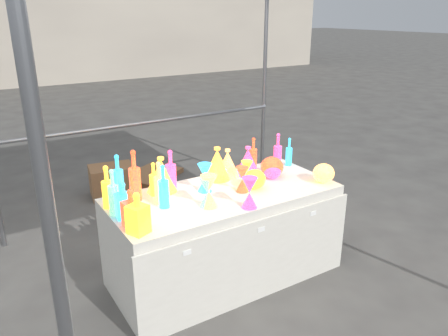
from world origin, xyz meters
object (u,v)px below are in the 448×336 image
bottle_0 (107,187)px  decanter_0 (137,213)px  globe_0 (255,180)px  cardboard_box_closed (112,181)px  display_table (225,235)px  hourglass_0 (242,179)px  lampshade_0 (161,174)px

bottle_0 → decanter_0: (0.04, -0.48, -0.02)m
globe_0 → cardboard_box_closed: bearing=102.6°
display_table → globe_0: size_ratio=10.66×
cardboard_box_closed → hourglass_0: size_ratio=2.46×
bottle_0 → decanter_0: bearing=-85.4°
cardboard_box_closed → bottle_0: (-0.61, -1.93, 0.73)m
display_table → lampshade_0: 0.71m
cardboard_box_closed → decanter_0: bearing=-93.9°
bottle_0 → lampshade_0: 0.46m
decanter_0 → globe_0: decanter_0 is taller
hourglass_0 → lampshade_0: size_ratio=0.73×
display_table → hourglass_0: size_ratio=9.08×
bottle_0 → lampshade_0: bearing=9.8°
display_table → lampshade_0: size_ratio=6.62×
globe_0 → lampshade_0: (-0.65, 0.34, 0.07)m
display_table → hourglass_0: (0.13, -0.05, 0.48)m
display_table → decanter_0: decanter_0 is taller
lampshade_0 → bottle_0: bearing=-163.5°
cardboard_box_closed → lampshade_0: bearing=-85.4°
lampshade_0 → globe_0: bearing=-21.2°
bottle_0 → decanter_0: bottle_0 is taller
display_table → decanter_0: size_ratio=6.59×
globe_0 → lampshade_0: bearing=152.2°
hourglass_0 → decanter_0: bearing=-167.2°
display_table → lampshade_0: (-0.40, 0.29, 0.51)m
globe_0 → lampshade_0: lampshade_0 is taller
hourglass_0 → globe_0: 0.12m
display_table → hourglass_0: 0.50m
decanter_0 → lampshade_0: 0.69m
lampshade_0 → hourglass_0: bearing=-26.4°
bottle_0 → lampshade_0: size_ratio=1.15×
display_table → cardboard_box_closed: display_table is taller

